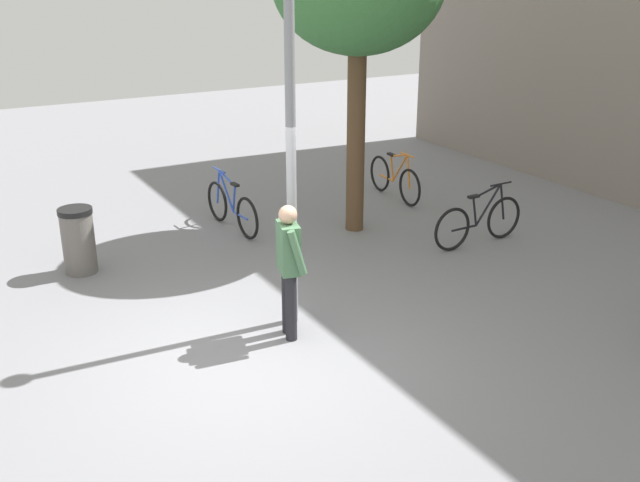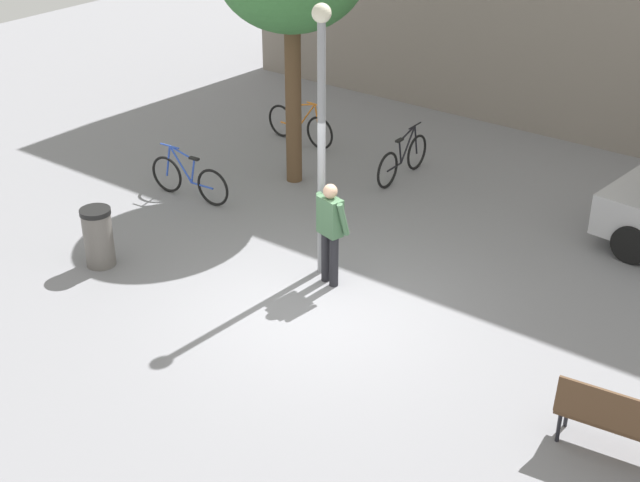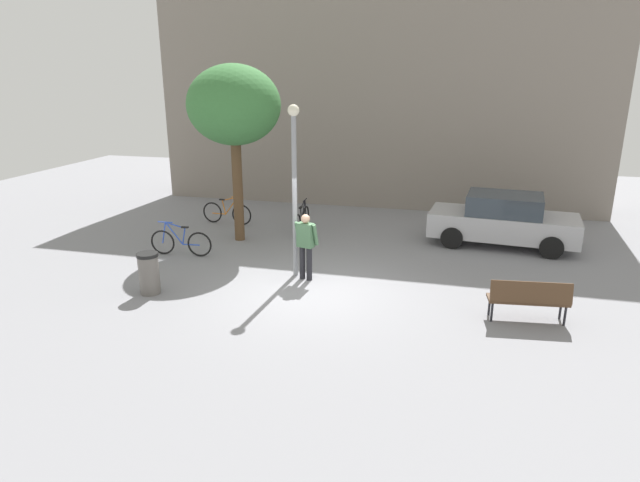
# 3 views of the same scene
# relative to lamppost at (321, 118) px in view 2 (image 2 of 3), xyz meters

# --- Properties ---
(ground_plane) EXTENTS (36.00, 36.00, 0.00)m
(ground_plane) POSITION_rel_lamppost_xyz_m (0.68, -0.86, -2.56)
(ground_plane) COLOR gray
(lamppost) EXTENTS (0.28, 0.28, 4.23)m
(lamppost) POSITION_rel_lamppost_xyz_m (0.00, 0.00, 0.00)
(lamppost) COLOR gray
(lamppost) RESTS_ON ground_plane
(person_by_lamppost) EXTENTS (0.63, 0.39, 1.67)m
(person_by_lamppost) POSITION_rel_lamppost_xyz_m (0.33, -0.22, -1.60)
(person_by_lamppost) COLOR #232328
(person_by_lamppost) RESTS_ON ground_plane
(park_bench) EXTENTS (1.64, 0.65, 0.92)m
(park_bench) POSITION_rel_lamppost_xyz_m (5.41, -1.42, -2.02)
(park_bench) COLOR #513823
(park_bench) RESTS_ON ground_plane
(bicycle_orange) EXTENTS (1.81, 0.17, 0.97)m
(bicycle_orange) POSITION_rel_lamppost_xyz_m (-3.67, 4.13, -2.18)
(bicycle_orange) COLOR black
(bicycle_orange) RESTS_ON ground_plane
(bicycle_black) EXTENTS (0.10, 1.81, 0.97)m
(bicycle_black) POSITION_rel_lamppost_xyz_m (-0.95, 3.87, -2.18)
(bicycle_black) COLOR black
(bicycle_black) RESTS_ON ground_plane
(bicycle_blue) EXTENTS (1.81, 0.18, 0.97)m
(bicycle_blue) POSITION_rel_lamppost_xyz_m (-3.58, 0.70, -2.18)
(bicycle_blue) COLOR black
(bicycle_blue) RESTS_ON ground_plane
(trash_bin) EXTENTS (0.49, 0.49, 0.98)m
(trash_bin) POSITION_rel_lamppost_xyz_m (-2.95, -1.97, -2.07)
(trash_bin) COLOR #66605B
(trash_bin) RESTS_ON ground_plane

